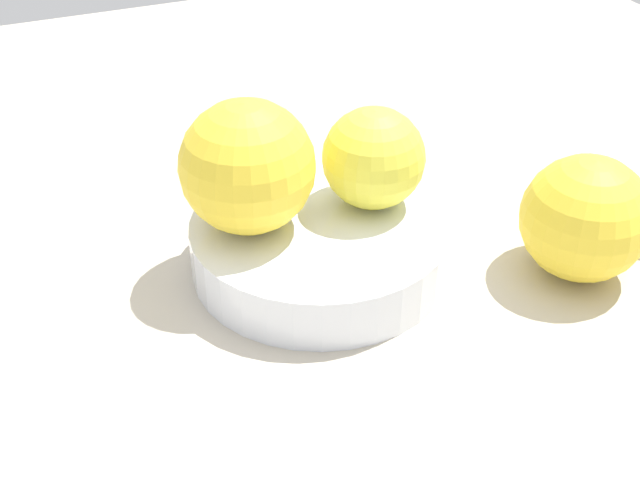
# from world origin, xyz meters

# --- Properties ---
(ground_plane) EXTENTS (1.10, 1.10, 0.02)m
(ground_plane) POSITION_xyz_m (0.00, 0.00, -0.01)
(ground_plane) COLOR #BCB29E
(fruit_bowl) EXTENTS (0.17, 0.17, 0.04)m
(fruit_bowl) POSITION_xyz_m (0.00, 0.00, 0.02)
(fruit_bowl) COLOR silver
(fruit_bowl) RESTS_ON ground_plane
(orange_in_bowl_0) EXTENTS (0.07, 0.07, 0.07)m
(orange_in_bowl_0) POSITION_xyz_m (-0.04, -0.01, 0.07)
(orange_in_bowl_0) COLOR yellow
(orange_in_bowl_0) RESTS_ON fruit_bowl
(orange_in_bowl_1) EXTENTS (0.08, 0.08, 0.08)m
(orange_in_bowl_1) POSITION_xyz_m (0.04, -0.02, 0.08)
(orange_in_bowl_1) COLOR yellow
(orange_in_bowl_1) RESTS_ON fruit_bowl
(orange_loose_0) EXTENTS (0.08, 0.08, 0.08)m
(orange_loose_0) POSITION_xyz_m (-0.15, 0.07, 0.04)
(orange_loose_0) COLOR yellow
(orange_loose_0) RESTS_ON ground_plane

